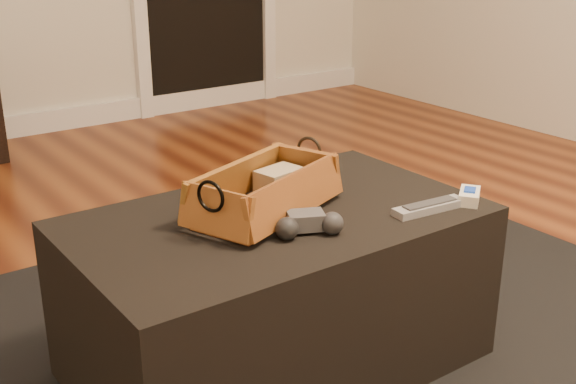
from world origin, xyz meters
TOP-DOWN VIEW (x-y plane):
  - floor at (0.00, 0.00)m, footprint 5.00×5.50m
  - baseboard at (0.00, 2.73)m, footprint 5.00×0.04m
  - area_rug at (-0.01, 0.04)m, footprint 2.60×2.00m
  - ottoman at (-0.01, 0.09)m, footprint 1.00×0.60m
  - tv_remote at (-0.04, 0.10)m, footprint 0.22×0.14m
  - cloth_bundle at (0.06, 0.19)m, footprint 0.13×0.10m
  - wicker_basket at (-0.03, 0.12)m, footprint 0.46×0.34m
  - game_controller at (-0.02, -0.05)m, footprint 0.17×0.12m
  - silver_remote at (0.31, -0.11)m, footprint 0.21×0.06m
  - cream_gadget at (0.43, -0.12)m, footprint 0.10×0.10m

SIDE VIEW (x-z plane):
  - floor at x=0.00m, z-range -0.01..0.00m
  - area_rug at x=-0.01m, z-range 0.00..0.01m
  - baseboard at x=0.00m, z-range 0.00..0.12m
  - ottoman at x=-0.01m, z-range 0.01..0.43m
  - silver_remote at x=0.31m, z-range 0.43..0.45m
  - cream_gadget at x=0.43m, z-range 0.43..0.47m
  - tv_remote at x=-0.04m, z-range 0.45..0.47m
  - game_controller at x=-0.02m, z-range 0.43..0.48m
  - cloth_bundle at x=0.06m, z-range 0.45..0.51m
  - wicker_basket at x=-0.03m, z-range 0.41..0.55m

